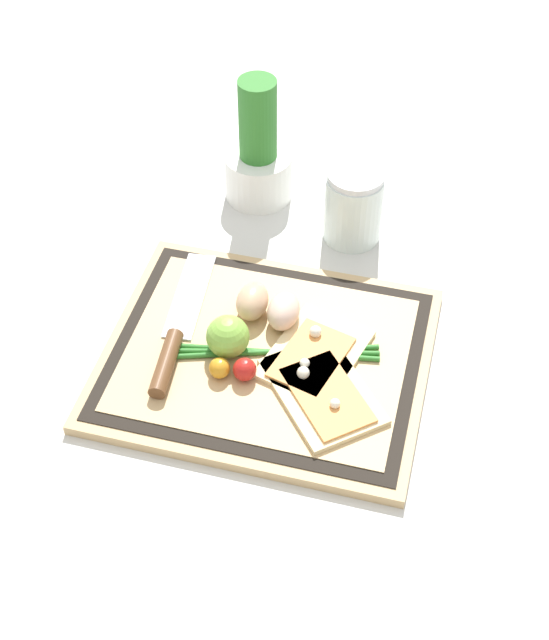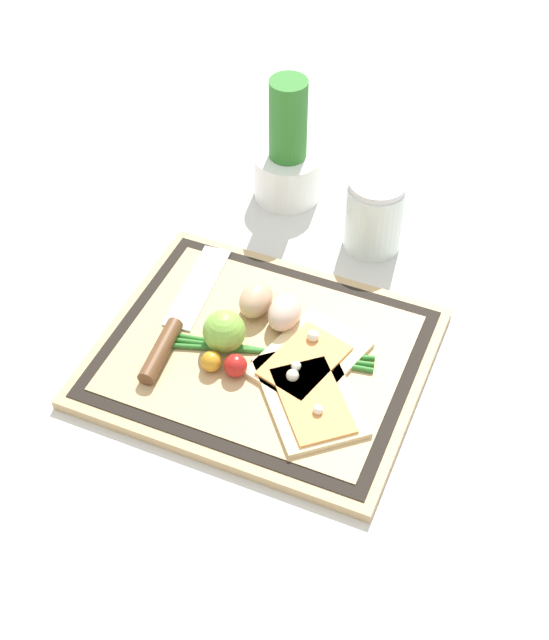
{
  "view_description": "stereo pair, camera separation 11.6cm",
  "coord_description": "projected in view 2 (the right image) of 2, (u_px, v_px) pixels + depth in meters",
  "views": [
    {
      "loc": [
        0.2,
        -0.73,
        0.88
      ],
      "look_at": [
        0.0,
        0.04,
        0.03
      ],
      "focal_mm": 50.0,
      "sensor_mm": 36.0,
      "label": 1
    },
    {
      "loc": [
        0.31,
        -0.69,
        0.88
      ],
      "look_at": [
        0.0,
        0.04,
        0.03
      ],
      "focal_mm": 50.0,
      "sensor_mm": 36.0,
      "label": 2
    }
  ],
  "objects": [
    {
      "name": "ground_plane",
      "position": [
        262.0,
        361.0,
        1.16
      ],
      "size": [
        6.0,
        6.0,
        0.0
      ],
      "primitive_type": "plane",
      "color": "silver"
    },
    {
      "name": "cutting_board",
      "position": [
        262.0,
        356.0,
        1.15
      ],
      "size": [
        0.41,
        0.35,
        0.02
      ],
      "color": "tan",
      "rests_on": "ground_plane"
    },
    {
      "name": "pizza_slice_near",
      "position": [
        310.0,
        396.0,
        1.09
      ],
      "size": [
        0.18,
        0.19,
        0.02
      ],
      "color": "beige",
      "rests_on": "cutting_board"
    },
    {
      "name": "pizza_slice_far",
      "position": [
        308.0,
        358.0,
        1.13
      ],
      "size": [
        0.14,
        0.16,
        0.02
      ],
      "color": "beige",
      "rests_on": "cutting_board"
    },
    {
      "name": "knife",
      "position": [
        172.0,
        331.0,
        1.16
      ],
      "size": [
        0.06,
        0.26,
        0.02
      ],
      "color": "silver",
      "rests_on": "cutting_board"
    },
    {
      "name": "egg_brown",
      "position": [
        256.0,
        299.0,
        1.18
      ],
      "size": [
        0.04,
        0.06,
        0.04
      ],
      "primitive_type": "ellipsoid",
      "color": "tan",
      "rests_on": "cutting_board"
    },
    {
      "name": "egg_pink",
      "position": [
        285.0,
        312.0,
        1.17
      ],
      "size": [
        0.04,
        0.06,
        0.04
      ],
      "primitive_type": "ellipsoid",
      "color": "beige",
      "rests_on": "cutting_board"
    },
    {
      "name": "lime",
      "position": [
        224.0,
        331.0,
        1.13
      ],
      "size": [
        0.06,
        0.06,
        0.06
      ],
      "primitive_type": "sphere",
      "color": "#7FB742",
      "rests_on": "cutting_board"
    },
    {
      "name": "cherry_tomato_red",
      "position": [
        235.0,
        366.0,
        1.11
      ],
      "size": [
        0.03,
        0.03,
        0.03
      ],
      "primitive_type": "sphere",
      "color": "red",
      "rests_on": "cutting_board"
    },
    {
      "name": "cherry_tomato_yellow",
      "position": [
        211.0,
        361.0,
        1.12
      ],
      "size": [
        0.03,
        0.03,
        0.03
      ],
      "primitive_type": "sphere",
      "color": "orange",
      "rests_on": "cutting_board"
    },
    {
      "name": "scallion_bunch",
      "position": [
        267.0,
        351.0,
        1.14
      ],
      "size": [
        0.28,
        0.09,
        0.01
      ],
      "color": "#2D7528",
      "rests_on": "cutting_board"
    },
    {
      "name": "herb_pot",
      "position": [
        288.0,
        158.0,
        1.34
      ],
      "size": [
        0.1,
        0.1,
        0.2
      ],
      "color": "white",
      "rests_on": "ground_plane"
    },
    {
      "name": "sauce_jar",
      "position": [
        374.0,
        218.0,
        1.28
      ],
      "size": [
        0.08,
        0.08,
        0.11
      ],
      "color": "silver",
      "rests_on": "ground_plane"
    }
  ]
}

